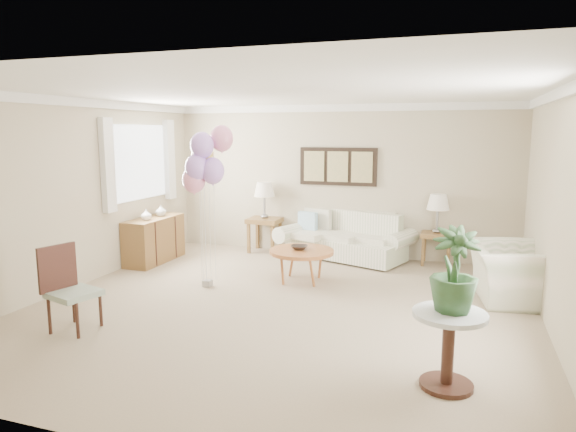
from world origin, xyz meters
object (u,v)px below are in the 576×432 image
object	(u,v)px
armchair	(510,273)
sofa	(346,240)
accent_chair	(69,286)
coffee_table	(302,252)
balloon_cluster	(205,160)

from	to	relation	value
armchair	sofa	bearing A→B (deg)	49.99
armchair	accent_chair	world-z (taller)	accent_chair
sofa	accent_chair	size ratio (longest dim) A/B	2.58
coffee_table	armchair	size ratio (longest dim) A/B	0.84
sofa	accent_chair	bearing A→B (deg)	-117.59
armchair	balloon_cluster	size ratio (longest dim) A/B	0.49
coffee_table	accent_chair	distance (m)	3.15
armchair	balloon_cluster	bearing A→B (deg)	92.29
sofa	armchair	world-z (taller)	sofa
sofa	accent_chair	distance (m)	4.66
armchair	balloon_cluster	xyz separation A→B (m)	(-3.92, -0.76, 1.41)
sofa	balloon_cluster	world-z (taller)	balloon_cluster
accent_chair	balloon_cluster	distance (m)	2.37
accent_chair	balloon_cluster	xyz separation A→B (m)	(0.70, 1.86, 1.28)
coffee_table	balloon_cluster	xyz separation A→B (m)	(-1.15, -0.69, 1.33)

